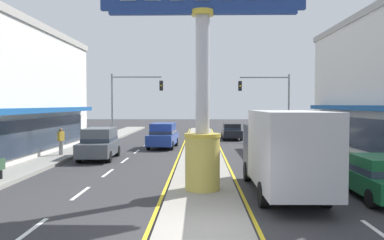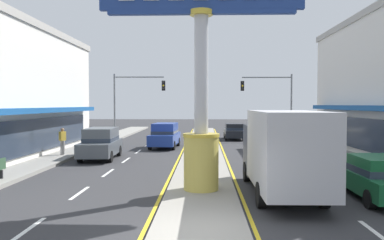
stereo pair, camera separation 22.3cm
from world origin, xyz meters
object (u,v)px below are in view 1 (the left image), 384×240
Objects in this scene: traffic_light_left_side at (131,95)px; traffic_light_right_side at (270,95)px; suv_mid_left_lane at (290,138)px; suv_near_right_lane at (100,143)px; suv_far_left_oncoming at (163,135)px; sedan_near_left_lane at (379,177)px; pedestrian_near_kerb at (61,140)px; district_sign at (203,76)px; sedan_kerb_right at (232,131)px; box_truck_far_right_lane at (284,150)px.

traffic_light_right_side is at bearing 3.34° from traffic_light_left_side.
traffic_light_left_side is 15.85m from suv_mid_left_lane.
traffic_light_right_side reaches higher than suv_near_right_lane.
suv_near_right_lane is at bearing -117.44° from suv_far_left_oncoming.
suv_near_right_lane is at bearing -133.64° from traffic_light_right_side.
traffic_light_left_side is at bearing 119.43° from sedan_near_left_lane.
district_sign is at bearing -47.90° from pedestrian_near_kerb.
traffic_light_right_side reaches higher than sedan_near_left_lane.
suv_near_right_lane reaches higher than sedan_kerb_right.
traffic_light_right_side reaches higher than sedan_kerb_right.
sedan_near_left_lane is 1.00× the size of sedan_kerb_right.
suv_near_right_lane is 16.57m from sedan_kerb_right.
district_sign reaches higher than suv_mid_left_lane.
sedan_near_left_lane is at bearing -82.10° from sedan_kerb_right.
box_truck_far_right_lane reaches higher than suv_far_left_oncoming.
suv_near_right_lane is (0.28, -12.63, -3.26)m from traffic_light_left_side.
suv_near_right_lane is at bearing -12.13° from pedestrian_near_kerb.
suv_far_left_oncoming is at bearing 44.61° from pedestrian_near_kerb.
suv_far_left_oncoming reaches higher than pedestrian_near_kerb.
traffic_light_left_side is 1.00× the size of traffic_light_right_side.
box_truck_far_right_lane is 1.49× the size of suv_mid_left_lane.
traffic_light_right_side is 18.79m from suv_near_right_lane.
sedan_kerb_right is (-3.30, 23.79, 0.00)m from sedan_near_left_lane.
pedestrian_near_kerb is (-8.83, 9.77, -3.26)m from district_sign.
traffic_light_left_side reaches higher than suv_far_left_oncoming.
district_sign is 7.25m from sedan_near_left_lane.
pedestrian_near_kerb is (-11.78, 10.21, -0.56)m from box_truck_far_right_lane.
box_truck_far_right_lane is 1.61× the size of sedan_near_left_lane.
suv_near_right_lane is 1.00× the size of suv_mid_left_lane.
traffic_light_right_side reaches higher than suv_far_left_oncoming.
suv_mid_left_lane is 15.42m from pedestrian_near_kerb.
district_sign is at bearing -73.37° from traffic_light_left_side.
district_sign reaches higher than sedan_near_left_lane.
sedan_near_left_lane is (-0.29, -23.40, -3.46)m from traffic_light_right_side.
pedestrian_near_kerb is at bearing -140.10° from traffic_light_right_side.
suv_mid_left_lane is at bearing 76.30° from box_truck_far_right_lane.
district_sign is 4.94× the size of pedestrian_near_kerb.
district_sign is at bearing -79.32° from suv_far_left_oncoming.
suv_far_left_oncoming is (3.31, 6.37, 0.00)m from suv_near_right_lane.
traffic_light_right_side is at bearing -6.35° from sedan_kerb_right.
district_sign is 13.57m from pedestrian_near_kerb.
traffic_light_left_side is 7.92m from suv_far_left_oncoming.
traffic_light_left_side is at bearing 106.63° from district_sign.
suv_near_right_lane is at bearing -88.72° from traffic_light_left_side.
suv_near_right_lane is 0.99× the size of suv_far_left_oncoming.
box_truck_far_right_lane is 1.60× the size of sedan_kerb_right.
suv_far_left_oncoming is 1.09× the size of sedan_kerb_right.
suv_near_right_lane is 1.08× the size of sedan_kerb_right.
sedan_near_left_lane is 2.55× the size of pedestrian_near_kerb.
traffic_light_right_side is 12.23m from suv_far_left_oncoming.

